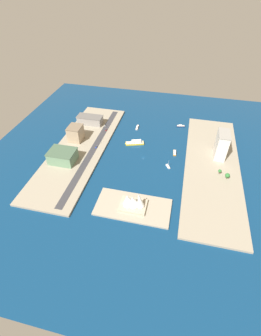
% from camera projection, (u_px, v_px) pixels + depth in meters
% --- Properties ---
extents(ground_plane, '(440.00, 440.00, 0.00)m').
position_uv_depth(ground_plane, '(143.00, 157.00, 337.49)').
color(ground_plane, navy).
extents(quay_west, '(70.00, 240.00, 2.70)m').
position_uv_depth(quay_west, '(212.00, 167.00, 320.64)').
color(quay_west, '#9E937F').
rests_on(quay_west, ground_plane).
extents(quay_east, '(70.00, 240.00, 2.70)m').
position_uv_depth(quay_east, '(81.00, 148.00, 352.57)').
color(quay_east, '#9E937F').
rests_on(quay_east, ground_plane).
extents(peninsula_point, '(82.63, 40.69, 2.00)m').
position_uv_depth(peninsula_point, '(133.00, 207.00, 268.86)').
color(peninsula_point, '#A89E89').
rests_on(peninsula_point, ground_plane).
extents(road_strip, '(9.05, 228.00, 0.15)m').
position_uv_depth(road_strip, '(94.00, 149.00, 348.20)').
color(road_strip, '#38383D').
rests_on(road_strip, quay_east).
extents(water_taxi_orange, '(4.95, 14.24, 3.84)m').
position_uv_depth(water_taxi_orange, '(175.00, 153.00, 343.23)').
color(water_taxi_orange, orange).
rests_on(water_taxi_orange, ground_plane).
extents(ferry_yellow_fast, '(28.77, 15.98, 6.29)m').
position_uv_depth(ferry_yellow_fast, '(135.00, 143.00, 360.50)').
color(ferry_yellow_fast, yellow).
rests_on(ferry_yellow_fast, ground_plane).
extents(yacht_sleek_gray, '(3.83, 16.48, 3.64)m').
position_uv_depth(yacht_sleek_gray, '(137.00, 127.00, 395.19)').
color(yacht_sleek_gray, '#999EA3').
rests_on(yacht_sleek_gray, ground_plane).
extents(sailboat_small_white, '(7.18, 9.19, 11.10)m').
position_uv_depth(sailboat_small_white, '(168.00, 166.00, 321.65)').
color(sailboat_small_white, white).
rests_on(sailboat_small_white, ground_plane).
extents(patrol_launch_navy, '(14.36, 6.73, 3.55)m').
position_uv_depth(patrol_launch_navy, '(181.00, 126.00, 398.20)').
color(patrol_launch_navy, '#1E284C').
rests_on(patrol_launch_navy, ground_plane).
extents(terminal_long_green, '(34.85, 27.39, 16.04)m').
position_uv_depth(terminal_long_green, '(63.00, 156.00, 322.25)').
color(terminal_long_green, slate).
rests_on(terminal_long_green, quay_east).
extents(hotel_broad_white, '(14.69, 28.18, 36.38)m').
position_uv_depth(hotel_broad_white, '(221.00, 145.00, 324.07)').
color(hotel_broad_white, silver).
rests_on(hotel_broad_white, quay_west).
extents(carpark_squat_concrete, '(40.91, 18.30, 13.31)m').
position_uv_depth(carpark_squat_concrete, '(90.00, 120.00, 397.22)').
color(carpark_squat_concrete, gray).
rests_on(carpark_squat_concrete, quay_east).
extents(apartment_midrise_tan, '(19.39, 22.85, 22.36)m').
position_uv_depth(apartment_midrise_tan, '(76.00, 133.00, 358.45)').
color(apartment_midrise_tan, tan).
rests_on(apartment_midrise_tan, quay_east).
extents(van_white, '(2.02, 4.29, 1.48)m').
position_uv_depth(van_white, '(105.00, 125.00, 395.40)').
color(van_white, black).
rests_on(van_white, road_strip).
extents(pickup_red, '(2.11, 4.93, 1.56)m').
position_uv_depth(pickup_red, '(106.00, 130.00, 384.63)').
color(pickup_red, black).
rests_on(pickup_red, road_strip).
extents(hatchback_blue, '(2.17, 4.44, 1.64)m').
position_uv_depth(hatchback_blue, '(96.00, 147.00, 349.93)').
color(hatchback_blue, black).
rests_on(hatchback_blue, road_strip).
extents(traffic_light_waterfront, '(0.36, 0.36, 6.50)m').
position_uv_depth(traffic_light_waterfront, '(101.00, 141.00, 356.11)').
color(traffic_light_waterfront, black).
rests_on(traffic_light_waterfront, quay_east).
extents(opera_landmark, '(29.22, 22.27, 21.99)m').
position_uv_depth(opera_landmark, '(133.00, 202.00, 263.28)').
color(opera_landmark, '#BCAD93').
rests_on(opera_landmark, peninsula_point).
extents(park_tree_cluster, '(13.40, 12.07, 8.83)m').
position_uv_depth(park_tree_cluster, '(225.00, 174.00, 298.60)').
color(park_tree_cluster, brown).
rests_on(park_tree_cluster, quay_west).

